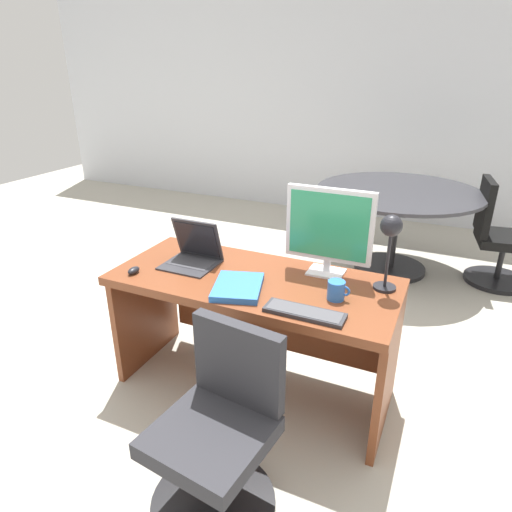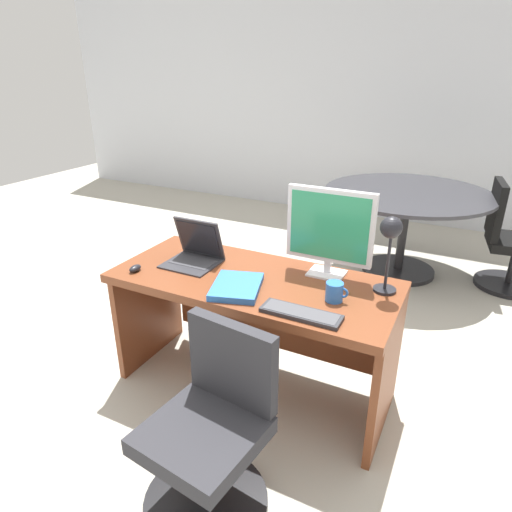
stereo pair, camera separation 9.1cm
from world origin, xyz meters
name	(u,v)px [view 2 (the right image)]	position (x,y,z in m)	size (l,w,h in m)	color
ground	(330,288)	(0.00, 1.50, 0.00)	(12.00, 12.00, 0.00)	#B7B2A3
back_wall	(398,105)	(0.00, 3.79, 1.40)	(10.00, 0.10, 2.80)	silver
desk	(256,306)	(0.00, 0.04, 0.55)	(1.59, 0.71, 0.75)	brown
monitor	(330,229)	(0.35, 0.23, 1.02)	(0.49, 0.16, 0.50)	silver
laptop	(196,249)	(-0.41, 0.05, 0.83)	(0.30, 0.28, 0.26)	#2D2D33
keyboard	(301,313)	(0.39, -0.26, 0.76)	(0.39, 0.12, 0.02)	#2D2D33
mouse	(135,268)	(-0.64, -0.23, 0.77)	(0.05, 0.09, 0.04)	black
desk_lamp	(390,238)	(0.69, 0.15, 1.05)	(0.12, 0.14, 0.42)	black
book	(237,287)	(-0.01, -0.16, 0.76)	(0.33, 0.37, 0.03)	blue
coffee_mug	(335,292)	(0.48, -0.05, 0.80)	(0.12, 0.09, 0.10)	blue
office_chair	(211,439)	(0.19, -0.77, 0.35)	(0.56, 0.56, 0.84)	black
meeting_table	(406,211)	(0.48, 2.12, 0.61)	(1.49, 1.49, 0.80)	black
meeting_chair_near	(508,246)	(1.36, 2.24, 0.38)	(0.56, 0.56, 0.94)	black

